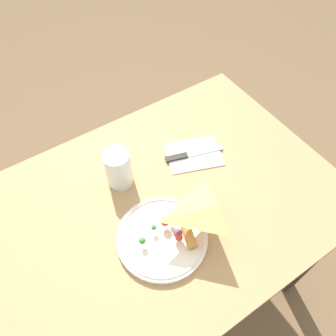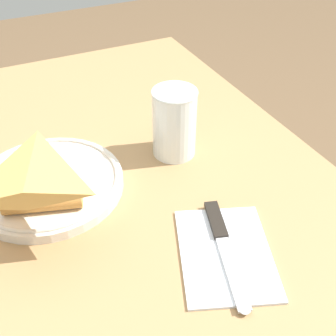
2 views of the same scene
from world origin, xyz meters
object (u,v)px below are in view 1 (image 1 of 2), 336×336
at_px(napkin_folded, 194,154).
at_px(butter_knife, 191,154).
at_px(dining_table, 157,224).
at_px(plate_pizza, 162,236).
at_px(milk_glass, 118,169).

bearing_deg(napkin_folded, butter_knife, 162.72).
relative_size(dining_table, plate_pizza, 4.43).
distance_m(dining_table, napkin_folded, 0.24).
bearing_deg(butter_knife, napkin_folded, -0.00).
bearing_deg(plate_pizza, dining_table, 67.40).
distance_m(milk_glass, butter_knife, 0.23).
xyz_separation_m(plate_pizza, napkin_folded, (0.23, 0.18, -0.01)).
bearing_deg(napkin_folded, milk_glass, 170.50).
height_order(milk_glass, napkin_folded, milk_glass).
distance_m(plate_pizza, butter_knife, 0.29).
xyz_separation_m(dining_table, milk_glass, (-0.04, 0.13, 0.17)).
height_order(dining_table, napkin_folded, napkin_folded).
height_order(plate_pizza, milk_glass, milk_glass).
bearing_deg(milk_glass, butter_knife, -9.20).
xyz_separation_m(dining_table, butter_knife, (0.19, 0.09, 0.12)).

